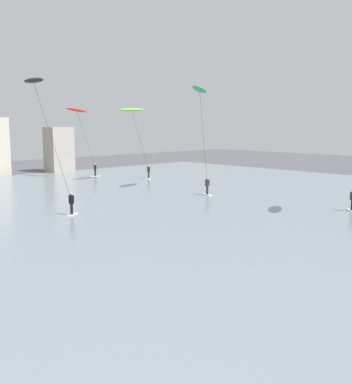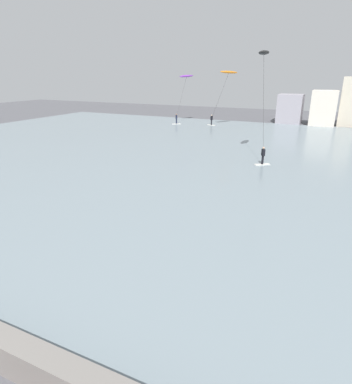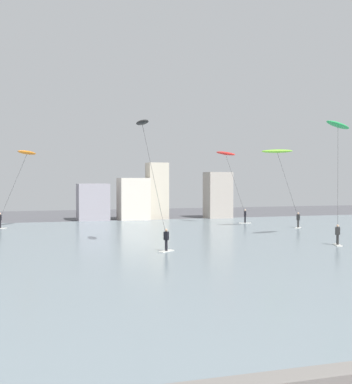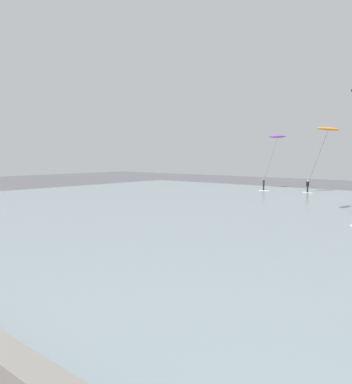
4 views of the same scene
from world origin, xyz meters
TOP-DOWN VIEW (x-y plane):
  - water_bay at (0.00, 29.93)m, footprint 84.00×52.00m
  - kitesurfer_lime at (18.31, 40.46)m, footprint 5.15×1.62m
  - kitesurfer_black at (1.65, 30.31)m, footprint 2.31×4.39m
  - kitesurfer_green at (18.24, 30.06)m, footprint 4.06×4.72m
  - kitesurfer_red at (15.29, 47.02)m, footprint 4.44×3.03m

SIDE VIEW (x-z plane):
  - water_bay at x=0.00m, z-range 0.00..0.10m
  - kitesurfer_red at x=15.29m, z-range 3.14..11.72m
  - kitesurfer_lime at x=18.31m, z-range 3.47..11.85m
  - kitesurfer_black at x=1.65m, z-range 3.46..13.26m
  - kitesurfer_green at x=18.24m, z-range 3.97..14.23m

